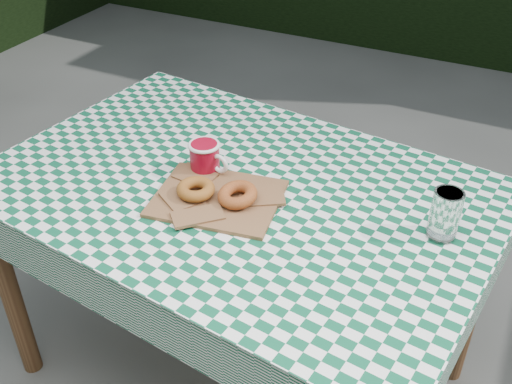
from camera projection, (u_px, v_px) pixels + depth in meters
ground at (262, 347)px, 2.13m from camera, size 60.00×60.00×0.00m
table at (239, 289)px, 1.83m from camera, size 1.42×1.04×0.75m
tablecloth at (237, 186)px, 1.62m from camera, size 1.44×1.06×0.01m
paper_bag at (217, 197)px, 1.56m from camera, size 0.35×0.30×0.02m
bagel_front at (196, 189)px, 1.55m from camera, size 0.12×0.12×0.03m
bagel_back at (238, 195)px, 1.52m from camera, size 0.14×0.14×0.03m
coffee_mug at (205, 158)px, 1.64m from camera, size 0.18×0.18×0.09m
drinking_glass at (445, 215)px, 1.41m from camera, size 0.08×0.08×0.13m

